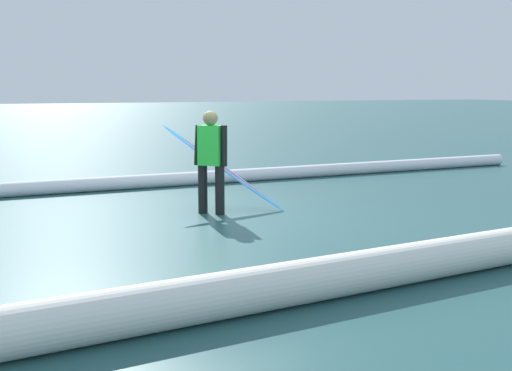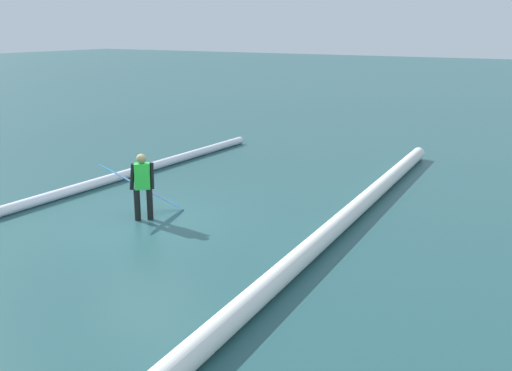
{
  "view_description": "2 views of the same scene",
  "coord_description": "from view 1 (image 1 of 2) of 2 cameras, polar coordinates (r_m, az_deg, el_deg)",
  "views": [
    {
      "loc": [
        3.83,
        9.31,
        1.86
      ],
      "look_at": [
        0.15,
        1.82,
        0.67
      ],
      "focal_mm": 48.11,
      "sensor_mm": 36.0,
      "label": 1
    },
    {
      "loc": [
        9.76,
        8.8,
        4.26
      ],
      "look_at": [
        -0.56,
        2.63,
        1.04
      ],
      "focal_mm": 41.91,
      "sensor_mm": 36.0,
      "label": 2
    }
  ],
  "objects": [
    {
      "name": "surfboard",
      "position": [
        10.52,
        -2.77,
        1.49
      ],
      "size": [
        1.7,
        1.41,
        1.32
      ],
      "color": "#268CE5",
      "rests_on": "ground_plane"
    },
    {
      "name": "ground_plane",
      "position": [
        10.24,
        -3.74,
        -2.36
      ],
      "size": [
        151.25,
        151.25,
        0.0
      ],
      "primitive_type": "plane",
      "color": "#255254"
    },
    {
      "name": "surfer",
      "position": [
        10.12,
        -3.77,
        2.43
      ],
      "size": [
        0.38,
        0.45,
        1.53
      ],
      "rotation": [
        0.0,
        0.0,
        2.3
      ],
      "color": "black",
      "rests_on": "ground_plane"
    },
    {
      "name": "wave_crest_foreground",
      "position": [
        13.11,
        -7.2,
        0.47
      ],
      "size": [
        16.84,
        0.26,
        0.26
      ],
      "primitive_type": "cylinder",
      "rotation": [
        0.0,
        1.57,
        0.0
      ],
      "color": "white",
      "rests_on": "ground_plane"
    },
    {
      "name": "wave_crest_midground",
      "position": [
        5.26,
        -12.43,
        -10.52
      ],
      "size": [
        24.54,
        2.28,
        0.39
      ],
      "primitive_type": "cylinder",
      "rotation": [
        0.0,
        1.57,
        0.08
      ],
      "color": "white",
      "rests_on": "ground_plane"
    }
  ]
}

